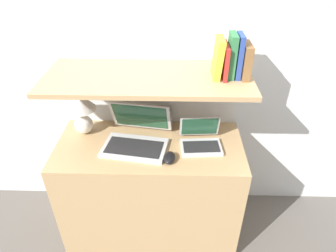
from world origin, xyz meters
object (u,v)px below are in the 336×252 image
object	(u,v)px
computer_mouse	(169,158)
table_lamp	(81,108)
laptop_small	(201,140)
book_green	(232,56)
router_box	(164,118)
book_blue	(239,56)
laptop_large	(137,137)
book_brown	(246,61)
book_yellow	(218,58)
book_red	(225,61)

from	to	relation	value
computer_mouse	table_lamp	bearing A→B (deg)	154.40
laptop_small	book_green	distance (m)	0.55
router_box	book_green	world-z (taller)	book_green
computer_mouse	book_blue	distance (m)	0.69
laptop_large	book_brown	xyz separation A→B (m)	(0.62, 0.05, 0.49)
book_green	laptop_large	bearing A→B (deg)	-174.28
laptop_large	book_yellow	xyz separation A→B (m)	(0.47, 0.05, 0.50)
book_blue	book_yellow	bearing A→B (deg)	180.00
laptop_small	book_red	world-z (taller)	book_red
laptop_large	book_green	bearing A→B (deg)	5.72
laptop_small	router_box	distance (m)	0.31
book_red	router_box	bearing A→B (deg)	157.75
book_brown	laptop_small	bearing A→B (deg)	-164.01
table_lamp	laptop_small	distance (m)	0.79
laptop_small	book_blue	world-z (taller)	book_blue
laptop_small	router_box	bearing A→B (deg)	139.24
laptop_small	book_yellow	size ratio (longest dim) A/B	1.22
laptop_large	laptop_small	distance (m)	0.40
router_box	book_red	world-z (taller)	book_red
book_brown	book_red	bearing A→B (deg)	180.00
book_brown	book_yellow	bearing A→B (deg)	180.00
laptop_large	book_red	bearing A→B (deg)	6.10
laptop_small	computer_mouse	bearing A→B (deg)	-141.61
book_brown	book_blue	size ratio (longest dim) A/B	0.78
table_lamp	book_blue	bearing A→B (deg)	-3.63
laptop_small	router_box	size ratio (longest dim) A/B	1.80
router_box	book_yellow	bearing A→B (deg)	-24.75
book_blue	book_red	world-z (taller)	book_blue
laptop_small	computer_mouse	xyz separation A→B (m)	(-0.19, -0.15, -0.02)
laptop_small	book_red	bearing A→B (deg)	30.65
book_yellow	book_brown	bearing A→B (deg)	0.00
laptop_large	book_blue	bearing A→B (deg)	5.34
book_red	computer_mouse	bearing A→B (deg)	-144.21
book_blue	book_green	size ratio (longest dim) A/B	1.00
book_brown	book_blue	distance (m)	0.05
laptop_small	book_green	world-z (taller)	book_green
book_yellow	book_blue	bearing A→B (deg)	0.00
laptop_large	book_green	size ratio (longest dim) A/B	1.82
computer_mouse	router_box	xyz separation A→B (m)	(-0.04, 0.35, 0.05)
table_lamp	router_box	world-z (taller)	table_lamp
table_lamp	book_blue	world-z (taller)	book_blue
book_brown	book_red	world-z (taller)	book_brown
laptop_small	book_yellow	distance (m)	0.52
table_lamp	book_brown	distance (m)	1.05
book_brown	computer_mouse	bearing A→B (deg)	-152.44
router_box	book_red	bearing A→B (deg)	-22.25
laptop_large	laptop_small	bearing A→B (deg)	-1.27
laptop_small	book_green	size ratio (longest dim) A/B	1.11
table_lamp	book_blue	xyz separation A→B (m)	(0.94, -0.06, 0.38)
book_red	book_yellow	bearing A→B (deg)	180.00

